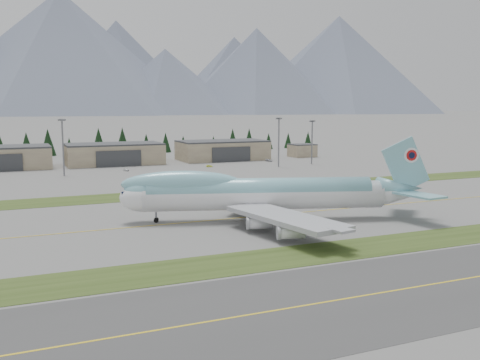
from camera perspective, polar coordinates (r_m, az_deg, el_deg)
name	(u,v)px	position (r m, az deg, el deg)	size (l,w,h in m)	color
ground	(270,215)	(145.65, 3.18, -3.77)	(7000.00, 7000.00, 0.00)	#605F5E
grass_strip_near	(351,249)	(113.80, 11.78, -7.22)	(400.00, 14.00, 0.08)	#304217
grass_strip_far	(212,191)	(186.38, -2.99, -1.23)	(400.00, 18.00, 0.08)	#304217
asphalt_taxiway	(436,284)	(96.02, 20.15, -10.36)	(400.00, 32.00, 0.04)	#373737
taxiway_line_main	(270,215)	(145.65, 3.18, -3.77)	(400.00, 0.40, 0.02)	yellow
taxiway_line_near	(436,284)	(96.02, 20.15, -10.36)	(400.00, 0.40, 0.02)	yellow
boeing_747_freighter	(261,193)	(137.98, 2.23, -1.41)	(81.67, 67.50, 21.60)	white
hangar_center	(114,154)	(282.86, -13.29, 2.74)	(48.00, 26.60, 10.80)	gray
hangar_right	(222,150)	(299.08, -1.88, 3.21)	(48.00, 26.60, 10.80)	gray
control_shed	(302,150)	(319.13, 6.65, 3.16)	(14.00, 12.00, 7.60)	gray
floodlight_masts	(120,137)	(241.77, -12.69, 4.48)	(183.83, 8.86, 24.18)	slate
service_vehicle_a	(126,171)	(251.49, -12.05, 0.94)	(1.37, 3.41, 1.16)	white
service_vehicle_b	(209,167)	(262.77, -3.29, 1.39)	(1.14, 3.23, 1.06)	#BCCC33
service_vehicle_c	(269,162)	(289.59, 3.09, 1.98)	(1.82, 4.49, 1.30)	#9E9EA3
conifer_belt	(105,143)	(344.90, -14.25, 3.87)	(274.81, 14.93, 16.67)	black
mountain_ridge_front	(20,58)	(2335.37, -22.44, 11.96)	(4346.44, 1168.31, 503.08)	#4E5468
mountain_ridge_rear	(51,64)	(3044.17, -19.47, 11.60)	(4447.77, 1065.10, 532.55)	#4E5468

